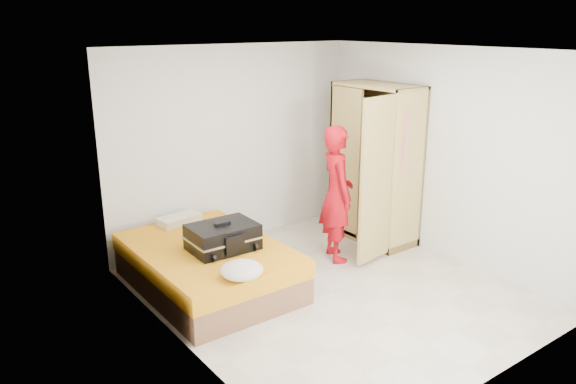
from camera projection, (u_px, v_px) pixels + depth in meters
room at (335, 178)px, 5.84m from camera, size 4.00×4.02×2.60m
bed at (208, 267)px, 6.24m from camera, size 1.42×2.02×0.50m
wardrobe at (375, 169)px, 7.41m from camera, size 1.17×1.27×2.10m
person at (337, 194)px, 6.86m from camera, size 0.61×0.72×1.69m
suitcase at (223, 237)px, 6.04m from camera, size 0.74×0.56×0.31m
round_cushion at (242, 270)px, 5.39m from camera, size 0.41×0.41×0.16m
pillow at (179, 219)px, 6.85m from camera, size 0.54×0.33×0.09m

